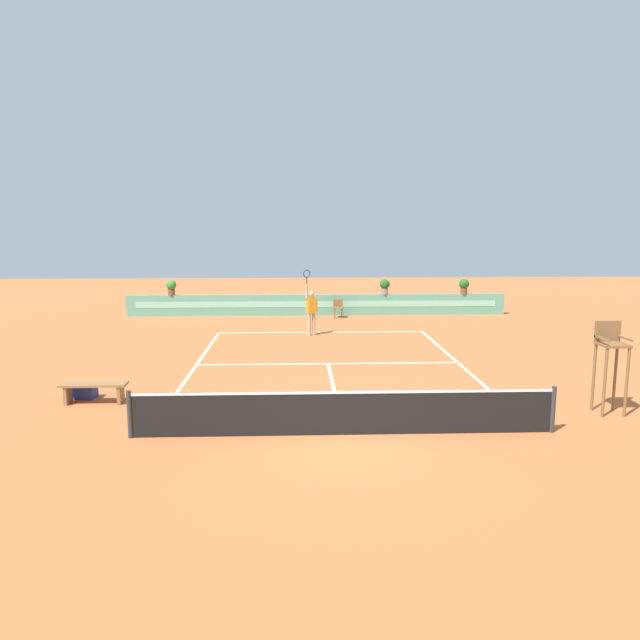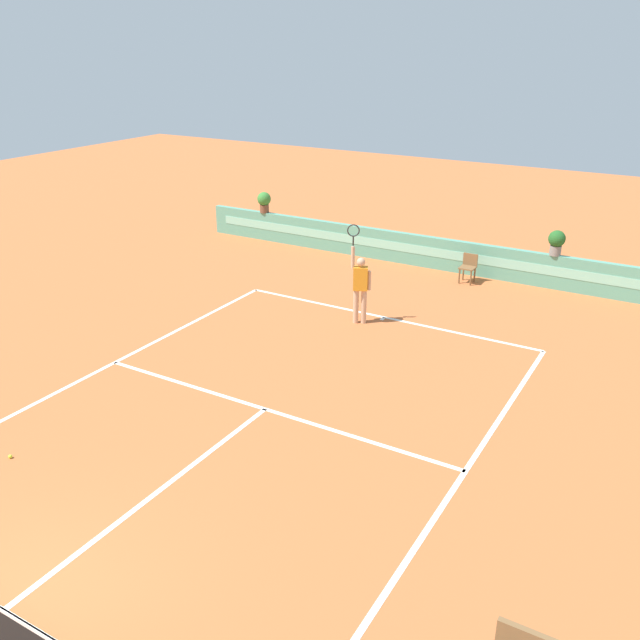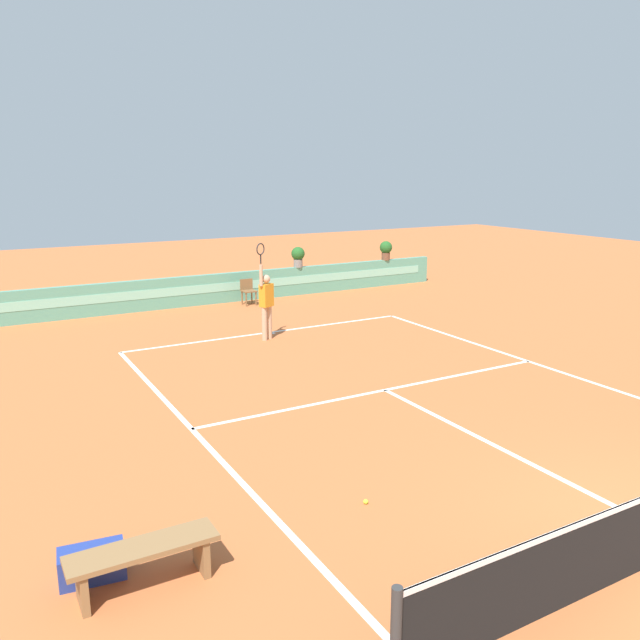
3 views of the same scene
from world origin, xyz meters
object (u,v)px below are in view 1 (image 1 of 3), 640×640
gear_bag (82,391)px  potted_plant_far_right (464,285)px  potted_plant_far_left (171,286)px  potted_plant_right (385,286)px  ball_kid_chair (338,307)px  umpire_chair (610,356)px  bench_courtside (94,388)px  tennis_ball_near_baseline (222,397)px  tennis_player (311,309)px

gear_bag → potted_plant_far_right: (13.44, 13.49, 1.23)m
potted_plant_far_left → potted_plant_right: same height
ball_kid_chair → umpire_chair: bearing=-69.8°
umpire_chair → bench_courtside: (-12.18, 1.19, -0.97)m
umpire_chair → ball_kid_chair: umpire_chair is taller
bench_courtside → potted_plant_right: 16.71m
umpire_chair → gear_bag: size_ratio=3.06×
gear_bag → ball_kid_chair: bearing=60.0°
ball_kid_chair → bench_courtside: ball_kid_chair is taller
ball_kid_chair → bench_courtside: (-6.89, -13.21, -0.10)m
umpire_chair → tennis_ball_near_baseline: bearing=170.7°
ball_kid_chair → potted_plant_far_left: (-7.82, 0.73, 0.93)m
tennis_ball_near_baseline → potted_plant_far_right: (9.92, 13.63, 1.38)m
tennis_ball_near_baseline → potted_plant_right: bearing=65.9°
ball_kid_chair → bench_courtside: bearing=-117.6°
ball_kid_chair → potted_plant_right: (2.27, 0.73, 0.93)m
potted_plant_far_left → potted_plant_right: (10.09, 0.00, 0.00)m
bench_courtside → tennis_ball_near_baseline: 3.10m
gear_bag → potted_plant_far_left: potted_plant_far_left is taller
ball_kid_chair → tennis_ball_near_baseline: size_ratio=12.50×
ball_kid_chair → potted_plant_far_left: 7.91m
ball_kid_chair → tennis_player: bearing=-107.1°
bench_courtside → potted_plant_far_left: bearing=93.8°
umpire_chair → tennis_ball_near_baseline: (-9.12, 1.50, -1.31)m
potted_plant_far_left → potted_plant_far_right: 13.91m
gear_bag → potted_plant_far_left: (-0.47, 13.49, 1.23)m
tennis_player → potted_plant_far_left: tennis_player is taller
umpire_chair → bench_courtside: bearing=174.4°
umpire_chair → bench_courtside: size_ratio=1.34×
tennis_player → potted_plant_far_right: size_ratio=3.57×
gear_bag → tennis_ball_near_baseline: (3.52, -0.14, -0.15)m
tennis_player → tennis_ball_near_baseline: size_ratio=38.01×
ball_kid_chair → bench_courtside: 14.90m
tennis_ball_near_baseline → potted_plant_far_right: bearing=54.0°
tennis_ball_near_baseline → potted_plant_far_left: size_ratio=0.09×
tennis_player → potted_plant_far_left: (-6.46, 5.14, 0.36)m
ball_kid_chair → potted_plant_far_right: size_ratio=1.17×
bench_courtside → tennis_player: bearing=57.8°
potted_plant_far_left → potted_plant_right: bearing=0.0°
potted_plant_far_left → gear_bag: bearing=-88.0°
potted_plant_far_left → umpire_chair: bearing=-49.1°
gear_bag → potted_plant_far_right: size_ratio=0.97×
ball_kid_chair → tennis_ball_near_baseline: 13.46m
gear_bag → potted_plant_right: 16.61m
tennis_ball_near_baseline → potted_plant_right: size_ratio=0.09×
umpire_chair → tennis_player: bearing=123.7°
gear_bag → tennis_player: (5.99, 8.35, 0.87)m
tennis_player → tennis_ball_near_baseline: 8.90m
ball_kid_chair → gear_bag: 14.73m
ball_kid_chair → gear_bag: size_ratio=1.21×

